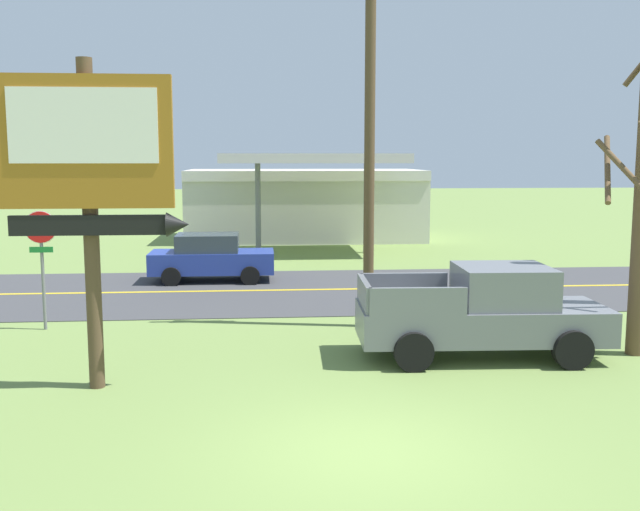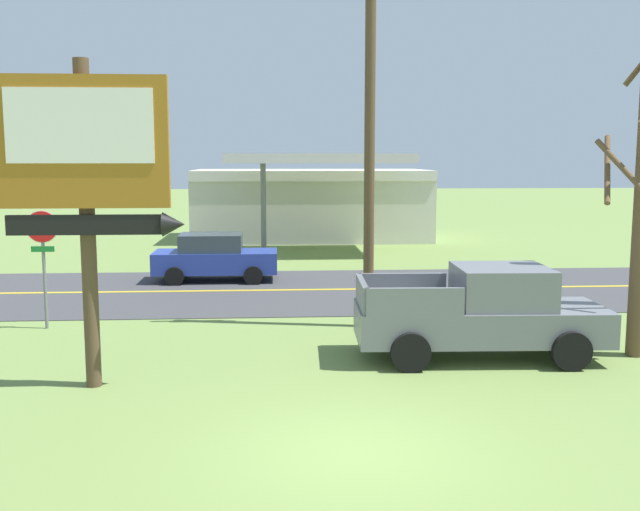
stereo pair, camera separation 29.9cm
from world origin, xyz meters
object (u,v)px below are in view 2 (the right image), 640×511
(pickup_grey_parked_on_lawn, at_px, (483,313))
(motel_sign, at_px, (87,171))
(stop_sign, at_px, (43,248))
(utility_pole, at_px, (370,118))
(gas_station, at_px, (311,202))
(car_blue_near_lane, at_px, (215,257))

(pickup_grey_parked_on_lawn, bearing_deg, motel_sign, -168.36)
(motel_sign, bearing_deg, stop_sign, 115.63)
(utility_pole, relative_size, gas_station, 0.81)
(motel_sign, bearing_deg, utility_pole, 39.27)
(car_blue_near_lane, bearing_deg, motel_sign, -96.24)
(motel_sign, distance_m, gas_station, 25.21)
(pickup_grey_parked_on_lawn, distance_m, car_blue_near_lane, 12.03)
(stop_sign, xyz_separation_m, pickup_grey_parked_on_lawn, (10.07, -3.33, -1.06))
(utility_pole, bearing_deg, motel_sign, -140.73)
(utility_pole, bearing_deg, pickup_grey_parked_on_lawn, -56.24)
(gas_station, height_order, car_blue_near_lane, gas_station)
(motel_sign, xyz_separation_m, car_blue_near_lane, (1.29, 11.76, -3.16))
(stop_sign, distance_m, car_blue_near_lane, 7.84)
(gas_station, bearing_deg, utility_pole, -88.89)
(pickup_grey_parked_on_lawn, bearing_deg, utility_pole, 123.76)
(motel_sign, distance_m, car_blue_near_lane, 12.25)
(utility_pole, height_order, gas_station, utility_pole)
(stop_sign, relative_size, gas_station, 0.25)
(utility_pole, distance_m, pickup_grey_parked_on_lawn, 5.59)
(stop_sign, xyz_separation_m, utility_pole, (8.03, -0.28, 3.15))
(utility_pole, bearing_deg, stop_sign, 178.01)
(pickup_grey_parked_on_lawn, relative_size, car_blue_near_lane, 1.25)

